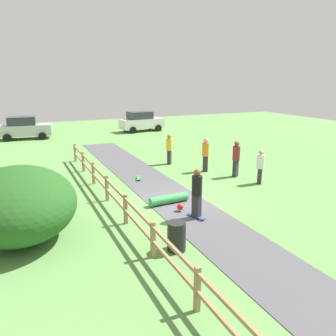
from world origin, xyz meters
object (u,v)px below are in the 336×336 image
(parked_car_silver, at_px, (24,128))
(bystander_maroon, at_px, (236,157))
(bystander_orange, at_px, (206,153))
(skater_fallen, at_px, (170,200))
(bystander_white, at_px, (260,165))
(bush_large, at_px, (19,204))
(trash_bin, at_px, (177,236))
(skateboard_loose, at_px, (139,178))
(parked_car_white, at_px, (141,121))
(skater_riding, at_px, (197,191))
(bystander_yellow, at_px, (169,148))

(parked_car_silver, bearing_deg, bystander_maroon, -60.47)
(bystander_orange, height_order, bystander_maroon, bystander_maroon)
(skater_fallen, bearing_deg, bystander_white, 7.92)
(bush_large, height_order, bystander_orange, bush_large)
(trash_bin, height_order, bystander_maroon, bystander_maroon)
(bystander_orange, bearing_deg, bush_large, -154.91)
(bystander_white, relative_size, bystander_maroon, 0.89)
(skater_fallen, xyz_separation_m, bystander_maroon, (4.86, 2.24, 0.86))
(skateboard_loose, height_order, parked_car_silver, parked_car_silver)
(skater_fallen, bearing_deg, parked_car_silver, 103.81)
(bystander_white, relative_size, bystander_orange, 0.89)
(bystander_white, distance_m, parked_car_silver, 20.90)
(skater_fallen, xyz_separation_m, parked_car_white, (5.84, 19.12, 0.76))
(bystander_orange, xyz_separation_m, parked_car_white, (1.89, 15.33, -0.09))
(skater_riding, relative_size, parked_car_white, 0.43)
(skateboard_loose, bearing_deg, bystander_white, -31.26)
(parked_car_silver, bearing_deg, skater_riding, -76.49)
(skater_fallen, height_order, skateboard_loose, skater_fallen)
(bystander_orange, bearing_deg, bystander_white, -67.61)
(bystander_yellow, xyz_separation_m, parked_car_silver, (-7.54, 12.99, -0.04))
(skater_riding, bearing_deg, parked_car_white, 75.12)
(skateboard_loose, bearing_deg, bush_large, -141.27)
(parked_car_white, bearing_deg, skater_fallen, -106.97)
(bystander_white, bearing_deg, skateboard_loose, 148.74)
(skateboard_loose, distance_m, bystander_maroon, 5.18)
(trash_bin, xyz_separation_m, skater_riding, (1.72, 1.85, 0.62))
(bystander_white, xyz_separation_m, parked_car_white, (0.63, 18.40, 0.04))
(bush_large, height_order, parked_car_silver, bush_large)
(skater_riding, relative_size, parked_car_silver, 0.43)
(trash_bin, height_order, parked_car_white, parked_car_white)
(skateboard_loose, xyz_separation_m, bystander_white, (5.16, -3.13, 0.83))
(bystander_orange, height_order, parked_car_silver, parked_car_silver)
(skateboard_loose, height_order, bystander_white, bystander_white)
(bush_large, height_order, bystander_maroon, bush_large)
(parked_car_white, bearing_deg, bystander_yellow, -103.02)
(skater_riding, relative_size, skateboard_loose, 2.28)
(bystander_yellow, bearing_deg, skater_fallen, -114.76)
(bush_large, relative_size, skater_fallen, 2.55)
(skater_fallen, xyz_separation_m, bystander_yellow, (2.83, 6.14, 0.80))
(skateboard_loose, xyz_separation_m, parked_car_white, (5.79, 15.26, 0.87))
(trash_bin, distance_m, skater_riding, 2.60)
(bystander_orange, xyz_separation_m, parked_car_silver, (-8.65, 15.34, -0.09))
(bush_large, distance_m, bystander_yellow, 10.86)
(trash_bin, bearing_deg, parked_car_white, 72.26)
(bush_large, relative_size, bystander_yellow, 2.40)
(bush_large, distance_m, bystander_orange, 10.56)
(skater_fallen, bearing_deg, skater_riding, -79.91)
(skateboard_loose, distance_m, parked_car_silver, 16.02)
(parked_car_white, bearing_deg, trash_bin, -107.74)
(skater_fallen, xyz_separation_m, skateboard_loose, (0.04, 3.86, -0.11))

